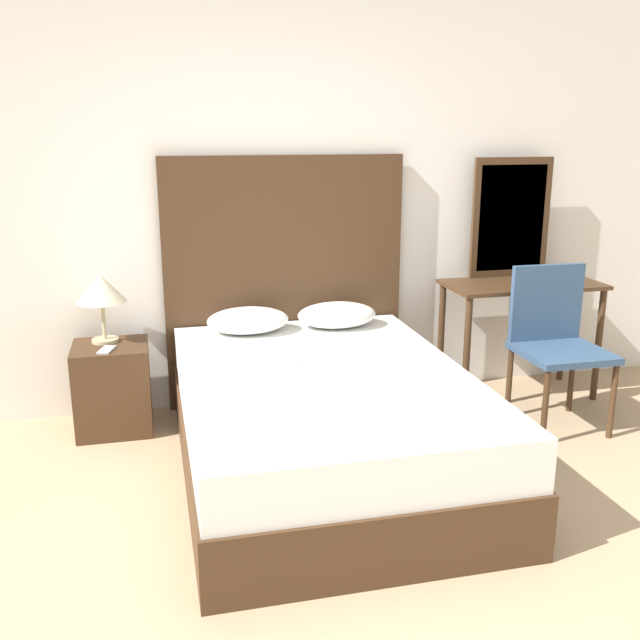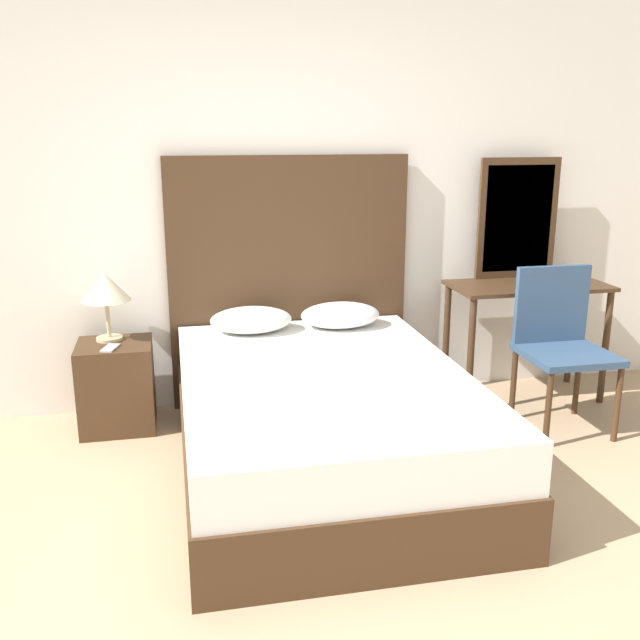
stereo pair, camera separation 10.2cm
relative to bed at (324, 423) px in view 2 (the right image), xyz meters
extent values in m
plane|color=tan|center=(-0.14, -1.27, -0.28)|extent=(16.00, 16.00, 0.00)
cube|color=white|center=(-0.14, 1.14, 1.07)|extent=(10.00, 0.06, 2.70)
cube|color=#422B19|center=(0.00, 0.00, -0.12)|extent=(1.47, 2.09, 0.31)
cube|color=white|center=(0.00, 0.00, 0.16)|extent=(1.44, 2.05, 0.25)
cube|color=#422B19|center=(0.00, 1.07, 0.53)|extent=(1.55, 0.05, 1.62)
ellipsoid|color=white|center=(-0.28, 0.82, 0.36)|extent=(0.50, 0.35, 0.15)
ellipsoid|color=white|center=(0.28, 0.82, 0.36)|extent=(0.50, 0.35, 0.15)
cube|color=#B7B7BC|center=(-0.13, 0.18, 0.29)|extent=(0.10, 0.16, 0.01)
cube|color=#422B19|center=(-1.11, 0.83, -0.01)|extent=(0.44, 0.41, 0.53)
cylinder|color=tan|center=(-1.13, 0.91, 0.27)|extent=(0.16, 0.16, 0.02)
cylinder|color=tan|center=(-1.13, 0.91, 0.39)|extent=(0.02, 0.02, 0.23)
cone|color=beige|center=(-1.13, 0.91, 0.59)|extent=(0.29, 0.29, 0.17)
cube|color=#B7B7BC|center=(-1.12, 0.73, 0.26)|extent=(0.11, 0.16, 0.01)
cube|color=#422B19|center=(1.55, 0.79, 0.50)|extent=(1.03, 0.49, 0.02)
cylinder|color=#422B19|center=(1.07, 0.58, 0.10)|extent=(0.04, 0.04, 0.76)
cylinder|color=#422B19|center=(2.02, 0.58, 0.10)|extent=(0.04, 0.04, 0.76)
cylinder|color=#422B19|center=(1.07, 1.00, 0.10)|extent=(0.04, 0.04, 0.76)
cylinder|color=#422B19|center=(2.02, 1.00, 0.10)|extent=(0.04, 0.04, 0.76)
cube|color=#422B19|center=(1.55, 1.01, 0.91)|extent=(0.56, 0.03, 0.80)
cube|color=#B2BCC6|center=(1.55, 1.00, 0.91)|extent=(0.48, 0.01, 0.71)
cube|color=#334C6B|center=(1.52, 0.23, 0.20)|extent=(0.50, 0.48, 0.04)
cube|color=#334C6B|center=(1.52, 0.45, 0.46)|extent=(0.48, 0.04, 0.47)
cylinder|color=#422B19|center=(1.30, 0.02, -0.05)|extent=(0.04, 0.04, 0.46)
cylinder|color=#422B19|center=(1.74, 0.02, -0.05)|extent=(0.04, 0.04, 0.46)
cylinder|color=#422B19|center=(1.30, 0.44, -0.05)|extent=(0.04, 0.04, 0.46)
cylinder|color=#422B19|center=(1.74, 0.44, -0.05)|extent=(0.04, 0.04, 0.46)
camera|label=1|loc=(-0.84, -3.38, 1.50)|focal=40.00mm
camera|label=2|loc=(-0.74, -3.40, 1.50)|focal=40.00mm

